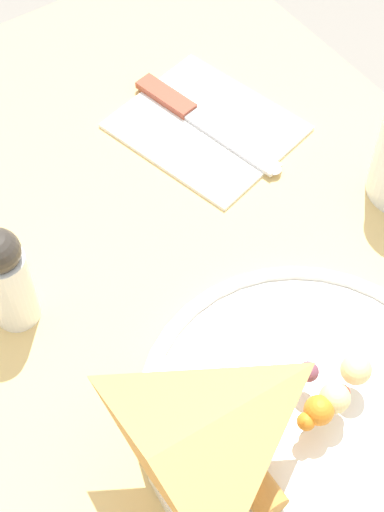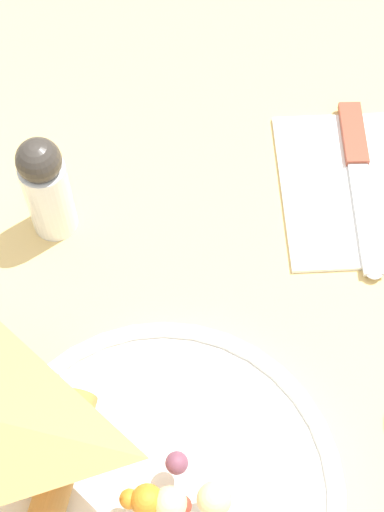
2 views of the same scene
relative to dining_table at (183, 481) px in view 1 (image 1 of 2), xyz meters
The scene contains 5 objects.
dining_table is the anchor object (origin of this frame).
plate_pizza 0.16m from the dining_table, 60.24° to the left, with size 0.25×0.25×0.05m.
napkin_folded 0.33m from the dining_table, 141.55° to the left, with size 0.19×0.17×0.00m.
butter_knife 0.33m from the dining_table, 142.73° to the left, with size 0.18×0.06×0.01m.
pepper_shaker 0.23m from the dining_table, 160.99° to the right, with size 0.04×0.04×0.10m.
Camera 1 is at (0.19, -0.12, 1.25)m, focal length 55.00 mm.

